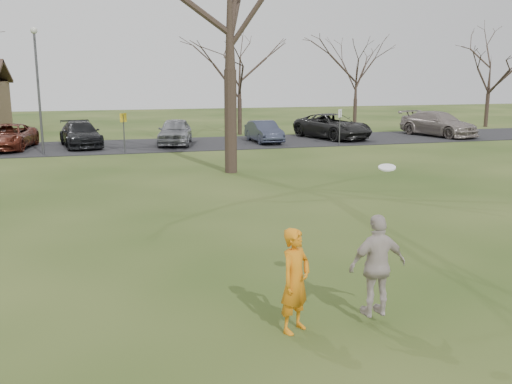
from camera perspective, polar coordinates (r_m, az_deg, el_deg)
ground at (r=8.99m, az=7.13°, el=-14.57°), size 120.00×120.00×0.00m
parking_strip at (r=32.79m, az=-9.99°, el=4.75°), size 62.00×6.50×0.04m
player_defender at (r=8.84m, az=4.04°, el=-9.01°), size 0.73×0.68×1.68m
car_2 at (r=33.06m, az=-24.01°, el=5.17°), size 2.91×5.14×1.35m
car_3 at (r=32.93m, az=-17.48°, el=5.65°), size 2.68×5.00×1.38m
car_4 at (r=32.73m, az=-8.27°, el=6.15°), size 2.68×4.68×1.50m
car_5 at (r=33.49m, az=0.82°, el=6.20°), size 1.48×3.90×1.27m
car_6 at (r=35.83m, az=7.84°, el=6.68°), size 4.05×6.07×1.55m
car_7 at (r=38.88m, az=18.13°, el=6.64°), size 3.67×5.89×1.59m
catching_play at (r=9.20m, az=12.31°, el=-7.33°), size 1.00×0.46×2.46m
lamp_post at (r=30.03m, az=-21.43°, el=11.04°), size 0.34×0.34×6.27m
sign_yellow at (r=29.53m, az=-13.37°, el=6.63°), size 0.35×0.35×2.08m
sign_white at (r=32.32m, az=8.56°, el=7.24°), size 0.35×0.35×2.08m
small_tree_row at (r=38.21m, az=-4.31°, el=11.70°), size 55.00×5.90×8.50m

